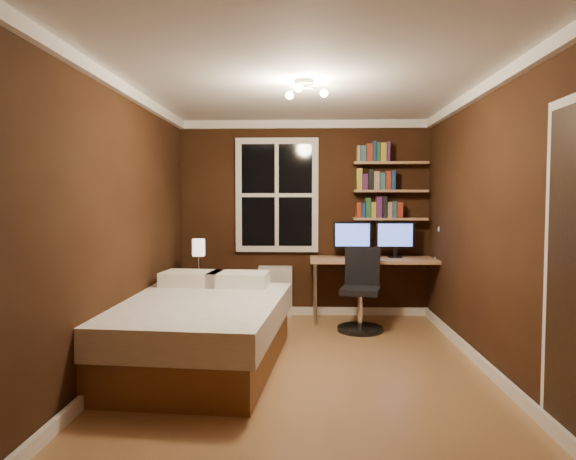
{
  "coord_description": "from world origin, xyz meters",
  "views": [
    {
      "loc": [
        0.01,
        -4.52,
        1.47
      ],
      "look_at": [
        -0.15,
        0.45,
        1.19
      ],
      "focal_mm": 32.0,
      "sensor_mm": 36.0,
      "label": 1
    }
  ],
  "objects_px": {
    "nightstand": "(199,301)",
    "office_chair": "(361,300)",
    "bedside_lamp": "(199,257)",
    "desk_lamp": "(441,241)",
    "bed": "(193,330)",
    "monitor_left": "(352,239)",
    "radiator": "(275,291)",
    "monitor_right": "(395,240)",
    "desk": "(377,263)"
  },
  "relations": [
    {
      "from": "nightstand",
      "to": "office_chair",
      "type": "distance_m",
      "value": 1.89
    },
    {
      "from": "bedside_lamp",
      "to": "desk_lamp",
      "type": "xyz_separation_m",
      "value": [
        2.88,
        0.24,
        0.18
      ]
    },
    {
      "from": "desk_lamp",
      "to": "bed",
      "type": "bearing_deg",
      "value": -147.82
    },
    {
      "from": "bed",
      "to": "nightstand",
      "type": "distance_m",
      "value": 1.45
    },
    {
      "from": "nightstand",
      "to": "monitor_left",
      "type": "distance_m",
      "value": 2.01
    },
    {
      "from": "bedside_lamp",
      "to": "monitor_left",
      "type": "bearing_deg",
      "value": 12.83
    },
    {
      "from": "nightstand",
      "to": "monitor_left",
      "type": "bearing_deg",
      "value": -3.83
    },
    {
      "from": "bedside_lamp",
      "to": "office_chair",
      "type": "distance_m",
      "value": 1.95
    },
    {
      "from": "bedside_lamp",
      "to": "radiator",
      "type": "relative_size",
      "value": 0.68
    },
    {
      "from": "nightstand",
      "to": "radiator",
      "type": "height_order",
      "value": "radiator"
    },
    {
      "from": "bed",
      "to": "monitor_right",
      "type": "bearing_deg",
      "value": 45.88
    },
    {
      "from": "radiator",
      "to": "monitor_right",
      "type": "height_order",
      "value": "monitor_right"
    },
    {
      "from": "radiator",
      "to": "desk",
      "type": "bearing_deg",
      "value": -9.51
    },
    {
      "from": "monitor_right",
      "to": "desk_lamp",
      "type": "xyz_separation_m",
      "value": [
        0.51,
        -0.18,
        -0.0
      ]
    },
    {
      "from": "monitor_right",
      "to": "desk_lamp",
      "type": "relative_size",
      "value": 1.08
    },
    {
      "from": "desk",
      "to": "monitor_left",
      "type": "height_order",
      "value": "monitor_left"
    },
    {
      "from": "nightstand",
      "to": "desk",
      "type": "distance_m",
      "value": 2.2
    },
    {
      "from": "bed",
      "to": "monitor_left",
      "type": "xyz_separation_m",
      "value": [
        1.6,
        1.84,
        0.68
      ]
    },
    {
      "from": "monitor_right",
      "to": "office_chair",
      "type": "distance_m",
      "value": 0.98
    },
    {
      "from": "bedside_lamp",
      "to": "desk",
      "type": "xyz_separation_m",
      "value": [
        2.13,
        0.34,
        -0.1
      ]
    },
    {
      "from": "bed",
      "to": "desk_lamp",
      "type": "xyz_separation_m",
      "value": [
        2.64,
        1.66,
        0.68
      ]
    },
    {
      "from": "nightstand",
      "to": "monitor_left",
      "type": "xyz_separation_m",
      "value": [
        1.84,
        0.42,
        0.7
      ]
    },
    {
      "from": "bed",
      "to": "office_chair",
      "type": "relative_size",
      "value": 2.43
    },
    {
      "from": "nightstand",
      "to": "radiator",
      "type": "distance_m",
      "value": 1.03
    },
    {
      "from": "bed",
      "to": "bedside_lamp",
      "type": "height_order",
      "value": "bedside_lamp"
    },
    {
      "from": "desk",
      "to": "desk_lamp",
      "type": "height_order",
      "value": "desk_lamp"
    },
    {
      "from": "monitor_left",
      "to": "monitor_right",
      "type": "distance_m",
      "value": 0.53
    },
    {
      "from": "bed",
      "to": "desk",
      "type": "distance_m",
      "value": 2.61
    },
    {
      "from": "desk",
      "to": "monitor_right",
      "type": "distance_m",
      "value": 0.38
    },
    {
      "from": "monitor_left",
      "to": "bedside_lamp",
      "type": "bearing_deg",
      "value": -167.17
    },
    {
      "from": "radiator",
      "to": "bed",
      "type": "bearing_deg",
      "value": -107.72
    },
    {
      "from": "bed",
      "to": "bedside_lamp",
      "type": "relative_size",
      "value": 5.25
    },
    {
      "from": "monitor_left",
      "to": "office_chair",
      "type": "distance_m",
      "value": 0.86
    },
    {
      "from": "monitor_left",
      "to": "office_chair",
      "type": "bearing_deg",
      "value": -85.14
    },
    {
      "from": "nightstand",
      "to": "desk",
      "type": "relative_size",
      "value": 0.37
    },
    {
      "from": "monitor_right",
      "to": "bedside_lamp",
      "type": "bearing_deg",
      "value": -169.96
    },
    {
      "from": "nightstand",
      "to": "desk_lamp",
      "type": "xyz_separation_m",
      "value": [
        2.88,
        0.24,
        0.7
      ]
    },
    {
      "from": "radiator",
      "to": "desk_lamp",
      "type": "bearing_deg",
      "value": -8.86
    },
    {
      "from": "monitor_left",
      "to": "nightstand",
      "type": "bearing_deg",
      "value": -167.17
    },
    {
      "from": "radiator",
      "to": "monitor_left",
      "type": "distance_m",
      "value": 1.19
    },
    {
      "from": "radiator",
      "to": "monitor_right",
      "type": "xyz_separation_m",
      "value": [
        1.49,
        -0.13,
        0.68
      ]
    },
    {
      "from": "bed",
      "to": "monitor_right",
      "type": "height_order",
      "value": "monitor_right"
    },
    {
      "from": "nightstand",
      "to": "bedside_lamp",
      "type": "distance_m",
      "value": 0.52
    },
    {
      "from": "bedside_lamp",
      "to": "desk",
      "type": "relative_size",
      "value": 0.27
    },
    {
      "from": "desk",
      "to": "office_chair",
      "type": "xyz_separation_m",
      "value": [
        -0.24,
        -0.49,
        -0.36
      ]
    },
    {
      "from": "nightstand",
      "to": "bedside_lamp",
      "type": "relative_size",
      "value": 1.37
    },
    {
      "from": "desk",
      "to": "nightstand",
      "type": "bearing_deg",
      "value": -171.0
    },
    {
      "from": "monitor_left",
      "to": "radiator",
      "type": "bearing_deg",
      "value": 172.38
    },
    {
      "from": "bedside_lamp",
      "to": "monitor_right",
      "type": "distance_m",
      "value": 2.41
    },
    {
      "from": "monitor_left",
      "to": "office_chair",
      "type": "height_order",
      "value": "monitor_left"
    }
  ]
}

